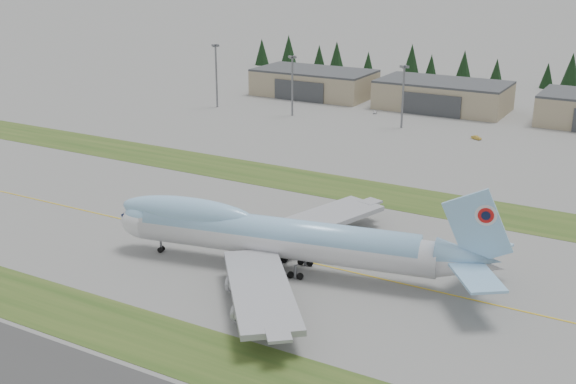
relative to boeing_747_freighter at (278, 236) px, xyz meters
The scene contains 11 objects.
ground 9.28m from the boeing_747_freighter, 121.34° to the left, with size 7000.00×7000.00×0.00m, color slate.
grass_strip_near 33.34m from the boeing_747_freighter, 95.89° to the right, with size 400.00×14.00×0.08m, color #2F4D1B.
grass_strip_far 51.06m from the boeing_747_freighter, 93.80° to the left, with size 400.00×18.00×0.08m, color #2F4D1B.
taxiway_line_main 9.28m from the boeing_747_freighter, 121.34° to the left, with size 400.00×0.40×0.02m, color gold.
boeing_747_freighter is the anchor object (origin of this frame).
hangar_left 171.85m from the boeing_747_freighter, 115.27° to the left, with size 48.00×26.60×10.80m.
hangar_center 156.49m from the boeing_747_freighter, 96.74° to the left, with size 48.00×26.60×10.80m.
floodlight_masts 117.39m from the boeing_747_freighter, 92.64° to the left, with size 194.28×7.42×24.38m.
service_vehicle_a 141.26m from the boeing_747_freighter, 105.48° to the left, with size 1.23×3.06×1.04m, color silver.
service_vehicle_b 116.76m from the boeing_747_freighter, 87.19° to the left, with size 1.24×3.54×1.17m, color #B48F2D.
conifer_belt 217.05m from the boeing_747_freighter, 89.97° to the left, with size 270.39×15.67×16.71m.
Camera 1 is at (66.94, -114.33, 58.23)m, focal length 45.00 mm.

